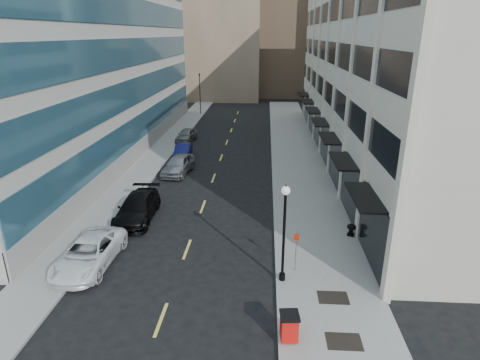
# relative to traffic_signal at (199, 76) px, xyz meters

# --- Properties ---
(ground) EXTENTS (160.00, 160.00, 0.00)m
(ground) POSITION_rel_traffic_signal_xyz_m (5.50, -48.00, -5.72)
(ground) COLOR black
(ground) RESTS_ON ground
(sidewalk_right) EXTENTS (5.00, 80.00, 0.15)m
(sidewalk_right) POSITION_rel_traffic_signal_xyz_m (13.00, -28.00, -5.64)
(sidewalk_right) COLOR gray
(sidewalk_right) RESTS_ON ground
(sidewalk_left) EXTENTS (3.00, 80.00, 0.15)m
(sidewalk_left) POSITION_rel_traffic_signal_xyz_m (-1.00, -28.00, -5.64)
(sidewalk_left) COLOR gray
(sidewalk_left) RESTS_ON ground
(building_right) EXTENTS (15.30, 46.50, 18.25)m
(building_right) POSITION_rel_traffic_signal_xyz_m (22.44, -21.01, 3.28)
(building_right) COLOR beige
(building_right) RESTS_ON ground
(building_left) EXTENTS (16.14, 46.00, 20.00)m
(building_left) POSITION_rel_traffic_signal_xyz_m (-10.45, -21.00, 4.27)
(building_left) COLOR beige
(building_left) RESTS_ON ground
(skyline_tan_near) EXTENTS (14.00, 18.00, 28.00)m
(skyline_tan_near) POSITION_rel_traffic_signal_xyz_m (1.50, 20.00, 8.28)
(skyline_tan_near) COLOR #9B7D65
(skyline_tan_near) RESTS_ON ground
(skyline_brown) EXTENTS (12.00, 16.00, 34.00)m
(skyline_brown) POSITION_rel_traffic_signal_xyz_m (13.50, 24.00, 11.28)
(skyline_brown) COLOR brown
(skyline_brown) RESTS_ON ground
(skyline_tan_far) EXTENTS (12.00, 14.00, 22.00)m
(skyline_tan_far) POSITION_rel_traffic_signal_xyz_m (-8.50, 30.00, 5.28)
(skyline_tan_far) COLOR #9B7D65
(skyline_tan_far) RESTS_ON ground
(skyline_stone) EXTENTS (10.00, 14.00, 20.00)m
(skyline_stone) POSITION_rel_traffic_signal_xyz_m (23.50, 18.00, 4.28)
(skyline_stone) COLOR beige
(skyline_stone) RESTS_ON ground
(grate_mid) EXTENTS (1.40, 1.00, 0.01)m
(grate_mid) POSITION_rel_traffic_signal_xyz_m (13.10, -47.00, -5.56)
(grate_mid) COLOR black
(grate_mid) RESTS_ON sidewalk_right
(grate_far) EXTENTS (1.40, 1.00, 0.01)m
(grate_far) POSITION_rel_traffic_signal_xyz_m (13.10, -44.20, -5.56)
(grate_far) COLOR black
(grate_far) RESTS_ON sidewalk_right
(road_centerline) EXTENTS (0.15, 68.20, 0.01)m
(road_centerline) POSITION_rel_traffic_signal_xyz_m (5.50, -31.00, -5.71)
(road_centerline) COLOR #D8CC4C
(road_centerline) RESTS_ON ground
(traffic_signal) EXTENTS (0.66, 0.66, 6.98)m
(traffic_signal) POSITION_rel_traffic_signal_xyz_m (0.00, 0.00, 0.00)
(traffic_signal) COLOR black
(traffic_signal) RESTS_ON ground
(car_white_van) EXTENTS (2.65, 5.42, 1.48)m
(car_white_van) POSITION_rel_traffic_signal_xyz_m (0.70, -42.00, -4.98)
(car_white_van) COLOR white
(car_white_van) RESTS_ON ground
(car_black_pickup) EXTENTS (2.40, 5.54, 1.59)m
(car_black_pickup) POSITION_rel_traffic_signal_xyz_m (1.52, -36.25, -4.92)
(car_black_pickup) COLOR black
(car_black_pickup) RESTS_ON ground
(car_silver_sedan) EXTENTS (2.56, 4.99, 1.62)m
(car_silver_sedan) POSITION_rel_traffic_signal_xyz_m (2.30, -27.00, -4.91)
(car_silver_sedan) COLOR gray
(car_silver_sedan) RESTS_ON ground
(car_blue_sedan) EXTENTS (1.61, 4.14, 1.35)m
(car_blue_sedan) POSITION_rel_traffic_signal_xyz_m (1.74, -22.22, -5.04)
(car_blue_sedan) COLOR navy
(car_blue_sedan) RESTS_ON ground
(car_grey_sedan) EXTENTS (2.18, 4.34, 1.42)m
(car_grey_sedan) POSITION_rel_traffic_signal_xyz_m (0.85, -15.79, -5.01)
(car_grey_sedan) COLOR slate
(car_grey_sedan) RESTS_ON ground
(trash_bin) EXTENTS (0.81, 0.87, 1.21)m
(trash_bin) POSITION_rel_traffic_signal_xyz_m (10.92, -47.00, -4.92)
(trash_bin) COLOR red
(trash_bin) RESTS_ON sidewalk_right
(lamppost) EXTENTS (0.42, 0.42, 5.06)m
(lamppost) POSITION_rel_traffic_signal_xyz_m (10.80, -42.90, -2.59)
(lamppost) COLOR black
(lamppost) RESTS_ON sidewalk_right
(sign_post) EXTENTS (0.26, 0.09, 2.26)m
(sign_post) POSITION_rel_traffic_signal_xyz_m (11.49, -42.04, -4.10)
(sign_post) COLOR slate
(sign_post) RESTS_ON sidewalk_right
(urn_planter) EXTENTS (0.54, 0.54, 0.75)m
(urn_planter) POSITION_rel_traffic_signal_xyz_m (15.10, -37.98, -5.11)
(urn_planter) COLOR black
(urn_planter) RESTS_ON sidewalk_right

